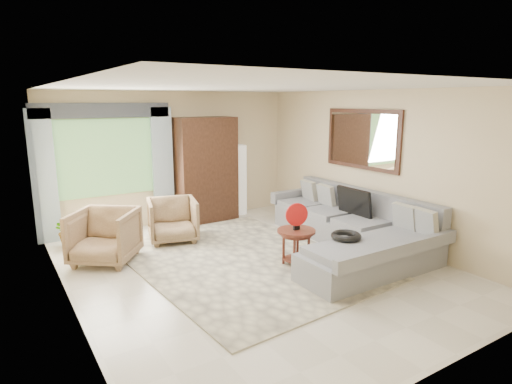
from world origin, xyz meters
TOP-DOWN VIEW (x-y plane):
  - ground at (0.00, 0.00)m, footprint 6.00×6.00m
  - area_rug at (-0.01, 0.32)m, footprint 3.27×4.20m
  - sectional_sofa at (1.78, -0.18)m, footprint 2.30×3.46m
  - tv_screen at (2.05, 0.06)m, footprint 0.14×0.74m
  - garden_hose at (1.00, -0.85)m, footprint 0.43×0.43m
  - coffee_table at (0.55, -0.29)m, footprint 0.56×0.56m
  - red_disc at (0.55, -0.29)m, footprint 0.33×0.12m
  - armchair_left at (-1.80, 1.40)m, footprint 1.24×1.25m
  - armchair_right at (-0.56, 1.80)m, footprint 0.99×1.01m
  - potted_plant at (-2.12, 2.47)m, footprint 0.62×0.58m
  - armoire at (0.55, 2.72)m, footprint 1.20×0.55m
  - floor_lamp at (1.35, 2.78)m, footprint 0.24×0.24m
  - window at (-1.35, 2.97)m, footprint 1.80×0.04m
  - curtain_left at (-2.40, 2.88)m, footprint 0.40×0.08m
  - curtain_right at (-0.30, 2.88)m, footprint 0.40×0.08m
  - valance at (-1.35, 2.90)m, footprint 2.40×0.12m
  - wall_mirror at (2.46, 0.35)m, footprint 0.05×1.70m

SIDE VIEW (x-z plane):
  - ground at x=0.00m, z-range 0.00..0.00m
  - area_rug at x=-0.01m, z-range 0.00..0.02m
  - sectional_sofa at x=1.78m, z-range -0.17..0.73m
  - potted_plant at x=-2.12m, z-range 0.00..0.58m
  - coffee_table at x=0.55m, z-range 0.01..0.58m
  - armchair_right at x=-0.56m, z-range 0.00..0.76m
  - armchair_left at x=-1.80m, z-range 0.00..0.82m
  - garden_hose at x=1.00m, z-range 0.50..0.59m
  - tv_screen at x=2.05m, z-range 0.48..0.96m
  - floor_lamp at x=1.35m, z-range 0.00..1.50m
  - red_disc at x=0.55m, z-range 0.62..0.96m
  - armoire at x=0.55m, z-range 0.00..2.10m
  - curtain_left at x=-2.40m, z-range 0.00..2.30m
  - curtain_right at x=-0.30m, z-range 0.00..2.30m
  - window at x=-1.35m, z-range 0.70..2.10m
  - wall_mirror at x=2.46m, z-range 1.22..2.27m
  - valance at x=-1.35m, z-range 2.12..2.38m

